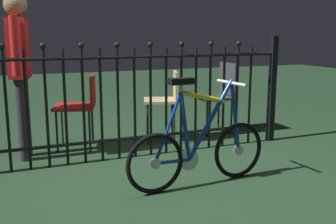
# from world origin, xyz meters

# --- Properties ---
(ground_plane) EXTENTS (20.00, 20.00, 0.00)m
(ground_plane) POSITION_xyz_m (0.00, 0.00, 0.00)
(ground_plane) COLOR #203B23
(iron_fence) EXTENTS (3.30, 0.07, 1.23)m
(iron_fence) POSITION_xyz_m (-0.08, 0.72, 0.62)
(iron_fence) COLOR black
(iron_fence) RESTS_ON ground
(bicycle) EXTENTS (1.30, 0.40, 0.91)m
(bicycle) POSITION_xyz_m (0.18, -0.24, 0.32)
(bicycle) COLOR black
(bicycle) RESTS_ON ground
(chair_tan) EXTENTS (0.48, 0.48, 0.82)m
(chair_tan) POSITION_xyz_m (0.46, 1.16, 0.53)
(chair_tan) COLOR black
(chair_tan) RESTS_ON ground
(chair_charcoal) EXTENTS (0.44, 0.44, 0.89)m
(chair_charcoal) POSITION_xyz_m (1.25, 1.30, 0.54)
(chair_charcoal) COLOR black
(chair_charcoal) RESTS_ON ground
(chair_red) EXTENTS (0.54, 0.53, 0.80)m
(chair_red) POSITION_xyz_m (-0.50, 1.26, 0.51)
(chair_red) COLOR black
(chair_red) RESTS_ON ground
(person_visitor) EXTENTS (0.24, 0.47, 1.63)m
(person_visitor) POSITION_xyz_m (-1.12, 1.11, 0.98)
(person_visitor) COLOR #2D2D33
(person_visitor) RESTS_ON ground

